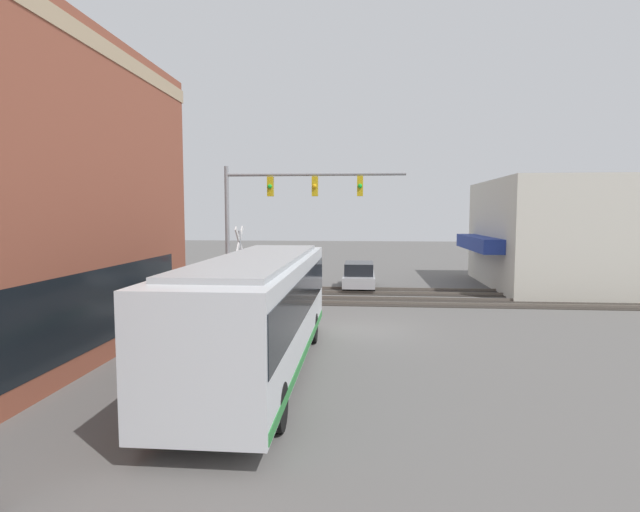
# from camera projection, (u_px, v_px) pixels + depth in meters

# --- Properties ---
(ground_plane) EXTENTS (120.00, 120.00, 0.00)m
(ground_plane) POSITION_uv_depth(u_px,v_px,m) (362.00, 330.00, 18.84)
(ground_plane) COLOR #605E5B
(shop_building) EXTENTS (10.88, 10.88, 6.34)m
(shop_building) POSITION_uv_depth(u_px,v_px,m) (572.00, 234.00, 29.43)
(shop_building) COLOR beige
(shop_building) RESTS_ON ground
(city_bus) EXTENTS (10.94, 2.59, 3.23)m
(city_bus) POSITION_uv_depth(u_px,v_px,m) (259.00, 309.00, 13.66)
(city_bus) COLOR silver
(city_bus) RESTS_ON ground
(traffic_signal_gantry) EXTENTS (0.42, 8.37, 6.57)m
(traffic_signal_gantry) POSITION_uv_depth(u_px,v_px,m) (282.00, 202.00, 23.04)
(traffic_signal_gantry) COLOR gray
(traffic_signal_gantry) RESTS_ON ground
(crossing_signal) EXTENTS (1.41, 1.18, 3.81)m
(crossing_signal) POSITION_uv_depth(u_px,v_px,m) (240.00, 260.00, 22.60)
(crossing_signal) COLOR gray
(crossing_signal) RESTS_ON ground
(rail_track_near) EXTENTS (2.60, 60.00, 0.15)m
(rail_track_near) POSITION_uv_depth(u_px,v_px,m) (362.00, 301.00, 24.80)
(rail_track_near) COLOR #332D28
(rail_track_near) RESTS_ON ground
(rail_track_far) EXTENTS (2.60, 60.00, 0.15)m
(rail_track_far) POSITION_uv_depth(u_px,v_px,m) (362.00, 291.00, 27.97)
(rail_track_far) COLOR #332D28
(rail_track_far) RESTS_ON ground
(parked_car_silver) EXTENTS (4.61, 1.82, 1.53)m
(parked_car_silver) POSITION_uv_depth(u_px,v_px,m) (359.00, 276.00, 29.21)
(parked_car_silver) COLOR #B7B7BC
(parked_car_silver) RESTS_ON ground
(pedestrian_at_crossing) EXTENTS (0.34, 0.34, 1.70)m
(pedestrian_at_crossing) POSITION_uv_depth(u_px,v_px,m) (274.00, 290.00, 22.88)
(pedestrian_at_crossing) COLOR #2D3351
(pedestrian_at_crossing) RESTS_ON ground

